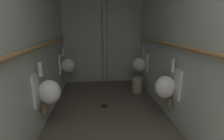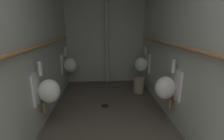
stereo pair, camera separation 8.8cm
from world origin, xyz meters
name	(u,v)px [view 1 (the left image)]	position (x,y,z in m)	size (l,w,h in m)	color
floor	(110,127)	(0.00, 2.03, -0.04)	(2.11, 4.19, 0.08)	brown
wall_left	(29,42)	(-1.02, 2.03, 1.27)	(0.06, 4.19, 2.53)	#B2B9B0
wall_right	(183,41)	(1.02, 2.03, 1.27)	(0.06, 4.19, 2.53)	#B2B9B0
wall_back	(103,34)	(0.00, 4.10, 1.27)	(2.11, 0.06, 2.53)	#B2B9B0
urinal_left_mid	(48,91)	(-0.85, 2.00, 0.60)	(0.32, 0.30, 0.76)	white
urinal_left_far	(67,65)	(-0.85, 3.53, 0.60)	(0.32, 0.30, 0.76)	white
urinal_right_mid	(166,86)	(0.85, 2.02, 0.60)	(0.32, 0.30, 0.76)	white
urinal_right_far	(140,64)	(0.85, 3.47, 0.60)	(0.32, 0.30, 0.76)	white
supply_pipe_left	(38,47)	(-0.93, 2.06, 1.20)	(0.06, 3.40, 0.06)	#9E7042
supply_pipe_right	(176,46)	(0.93, 2.03, 1.20)	(0.06, 3.36, 0.06)	#9E7042
standpipe_back_wall	(104,34)	(0.04, 3.99, 1.27)	(0.10, 0.10, 2.48)	#B2B9B0
floor_drain	(104,106)	(-0.05, 2.64, 0.00)	(0.14, 0.14, 0.01)	black
waste_bin	(137,85)	(0.73, 3.22, 0.17)	(0.23, 0.23, 0.34)	#9E937A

